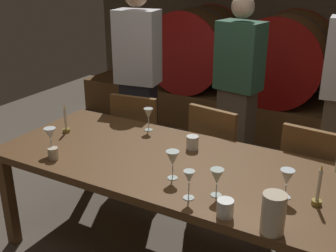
{
  "coord_description": "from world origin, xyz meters",
  "views": [
    {
      "loc": [
        1.1,
        -1.96,
        1.89
      ],
      "look_at": [
        -0.19,
        0.33,
        0.85
      ],
      "focal_mm": 44.81,
      "sensor_mm": 36.0,
      "label": 1
    }
  ],
  "objects": [
    {
      "name": "candle_right",
      "position": [
        0.86,
        0.02,
        0.79
      ],
      "size": [
        0.05,
        0.05,
        0.23
      ],
      "color": "olive",
      "rests_on": "dining_table"
    },
    {
      "name": "cup_far_left",
      "position": [
        -0.7,
        -0.24,
        0.76
      ],
      "size": [
        0.06,
        0.06,
        0.08
      ],
      "primitive_type": "cylinder",
      "color": "beige",
      "rests_on": "dining_table"
    },
    {
      "name": "chair_right",
      "position": [
        0.71,
        0.77,
        0.49
      ],
      "size": [
        0.44,
        0.44,
        0.88
      ],
      "rotation": [
        0.0,
        0.0,
        3.04
      ],
      "color": "brown",
      "rests_on": "ground"
    },
    {
      "name": "wine_glass_far_left",
      "position": [
        -0.78,
        -0.17,
        0.85
      ],
      "size": [
        0.08,
        0.08,
        0.17
      ],
      "color": "white",
      "rests_on": "dining_table"
    },
    {
      "name": "cup_center_left",
      "position": [
        0.0,
        0.32,
        0.77
      ],
      "size": [
        0.08,
        0.08,
        0.09
      ],
      "primitive_type": "cylinder",
      "color": "white",
      "rests_on": "dining_table"
    },
    {
      "name": "barrel_shelf",
      "position": [
        0.0,
        2.64,
        0.21
      ],
      "size": [
        5.06,
        0.9,
        0.42
      ],
      "primitive_type": "cube",
      "color": "brown",
      "rests_on": "ground"
    },
    {
      "name": "wine_glass_far_right",
      "position": [
        0.7,
        0.01,
        0.84
      ],
      "size": [
        0.08,
        0.08,
        0.16
      ],
      "color": "white",
      "rests_on": "dining_table"
    },
    {
      "name": "wine_barrel_center",
      "position": [
        -0.01,
        2.64,
        0.9
      ],
      "size": [
        0.97,
        0.89,
        0.97
      ],
      "color": "brown",
      "rests_on": "barrel_shelf"
    },
    {
      "name": "wine_glass_center_right",
      "position": [
        0.26,
        -0.24,
        0.84
      ],
      "size": [
        0.06,
        0.06,
        0.16
      ],
      "color": "silver",
      "rests_on": "dining_table"
    },
    {
      "name": "chair_center",
      "position": [
        -0.02,
        0.82,
        0.49
      ],
      "size": [
        0.46,
        0.46,
        0.88
      ],
      "rotation": [
        0.0,
        0.0,
        2.99
      ],
      "color": "brown",
      "rests_on": "ground"
    },
    {
      "name": "candle_left",
      "position": [
        -0.93,
        0.14,
        0.78
      ],
      "size": [
        0.05,
        0.05,
        0.21
      ],
      "color": "olive",
      "rests_on": "dining_table"
    },
    {
      "name": "wine_glass_center_left",
      "position": [
        0.08,
        -0.1,
        0.85
      ],
      "size": [
        0.08,
        0.08,
        0.17
      ],
      "color": "silver",
      "rests_on": "dining_table"
    },
    {
      "name": "dining_table",
      "position": [
        -0.02,
        0.1,
        0.66
      ],
      "size": [
        2.29,
        0.96,
        0.73
      ],
      "color": "brown",
      "rests_on": "ground"
    },
    {
      "name": "back_wall",
      "position": [
        0.0,
        3.19,
        1.39
      ],
      "size": [
        5.62,
        0.24,
        2.78
      ],
      "primitive_type": "cube",
      "color": "brown",
      "rests_on": "ground"
    },
    {
      "name": "chair_left",
      "position": [
        -0.73,
        0.79,
        0.49
      ],
      "size": [
        0.45,
        0.45,
        0.88
      ],
      "rotation": [
        0.0,
        0.0,
        3.29
      ],
      "color": "brown",
      "rests_on": "ground"
    },
    {
      "name": "guest_center",
      "position": [
        -0.1,
        1.43,
        0.83
      ],
      "size": [
        0.42,
        0.3,
        1.64
      ],
      "rotation": [
        0.0,
        0.0,
        2.97
      ],
      "color": "brown",
      "rests_on": "ground"
    },
    {
      "name": "guest_left",
      "position": [
        -0.95,
        1.13,
        0.89
      ],
      "size": [
        0.41,
        0.3,
        1.73
      ],
      "rotation": [
        0.0,
        0.0,
        3.3
      ],
      "color": "black",
      "rests_on": "ground"
    },
    {
      "name": "cup_center_right",
      "position": [
        0.49,
        -0.31,
        0.77
      ],
      "size": [
        0.08,
        0.08,
        0.09
      ],
      "primitive_type": "cylinder",
      "color": "white",
      "rests_on": "dining_table"
    },
    {
      "name": "wine_glass_left",
      "position": [
        -0.43,
        0.46,
        0.85
      ],
      "size": [
        0.07,
        0.07,
        0.17
      ],
      "color": "silver",
      "rests_on": "dining_table"
    },
    {
      "name": "wine_barrel_left",
      "position": [
        -1.08,
        2.64,
        0.9
      ],
      "size": [
        0.97,
        0.89,
        0.97
      ],
      "color": "#513319",
      "rests_on": "barrel_shelf"
    },
    {
      "name": "pitcher",
      "position": [
        0.73,
        -0.32,
        0.83
      ],
      "size": [
        0.11,
        0.11,
        0.2
      ],
      "color": "beige",
      "rests_on": "dining_table"
    },
    {
      "name": "wine_glass_right",
      "position": [
        0.37,
        -0.15,
        0.83
      ],
      "size": [
        0.07,
        0.07,
        0.16
      ],
      "color": "silver",
      "rests_on": "dining_table"
    }
  ]
}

